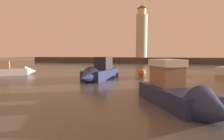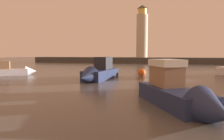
{
  "view_description": "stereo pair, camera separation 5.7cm",
  "coord_description": "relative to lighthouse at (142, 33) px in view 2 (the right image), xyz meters",
  "views": [
    {
      "loc": [
        5.63,
        -1.68,
        2.77
      ],
      "look_at": [
        0.79,
        16.96,
        1.11
      ],
      "focal_mm": 30.32,
      "sensor_mm": 36.0,
      "label": 1
    },
    {
      "loc": [
        5.68,
        -1.67,
        2.77
      ],
      "look_at": [
        0.79,
        16.96,
        1.11
      ],
      "focal_mm": 30.32,
      "sensor_mm": 36.0,
      "label": 2
    }
  ],
  "objects": [
    {
      "name": "ground_plane",
      "position": [
        0.12,
        -27.81,
        -8.97
      ],
      "size": [
        220.0,
        220.0,
        0.0
      ],
      "primitive_type": "plane",
      "color": "#4C4742"
    },
    {
      "name": "motorboat_2",
      "position": [
        -0.69,
        -38.56,
        -8.22
      ],
      "size": [
        2.8,
        7.14,
        2.8
      ],
      "color": "#1E284C",
      "rests_on": "ground_plane"
    },
    {
      "name": "mooring_buoy",
      "position": [
        3.47,
        -34.1,
        -8.48
      ],
      "size": [
        0.98,
        0.98,
        0.98
      ],
      "primitive_type": "sphere",
      "color": "#EA5919",
      "rests_on": "ground_plane"
    },
    {
      "name": "lighthouse",
      "position": [
        0.0,
        0.0,
        0.0
      ],
      "size": [
        3.32,
        3.32,
        15.39
      ],
      "color": "beige",
      "rests_on": "breakwater"
    },
    {
      "name": "motorboat_6",
      "position": [
        -12.7,
        -36.95,
        -8.4
      ],
      "size": [
        5.42,
        4.44,
        2.08
      ],
      "color": "silver",
      "rests_on": "ground_plane"
    },
    {
      "name": "motorboat_4",
      "position": [
        6.78,
        -47.43,
        -8.23
      ],
      "size": [
        4.62,
        6.43,
        2.85
      ],
      "color": "#1E284C",
      "rests_on": "ground_plane"
    },
    {
      "name": "breakwater",
      "position": [
        0.12,
        0.0,
        -8.13
      ],
      "size": [
        70.54,
        5.52,
        1.68
      ],
      "primitive_type": "cube",
      "color": "#423F3D",
      "rests_on": "ground_plane"
    }
  ]
}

